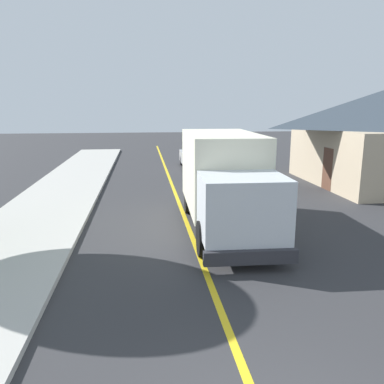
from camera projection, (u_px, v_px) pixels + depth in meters
centre_line_yellow at (187, 224)px, 13.80m from camera, size 0.16×56.00×0.01m
box_truck at (225, 177)px, 13.10m from camera, size 2.62×7.25×3.20m
parked_car_near at (225, 174)px, 19.25m from camera, size 1.81×4.41×1.67m
parked_car_mid at (195, 156)px, 26.23m from camera, size 1.84×4.42×1.67m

